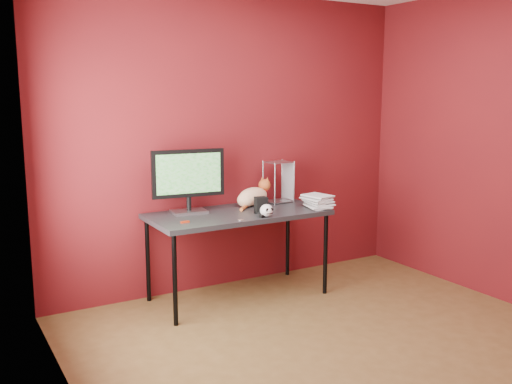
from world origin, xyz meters
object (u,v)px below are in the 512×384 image
cat (253,196)px  book_stack (310,137)px  desk (238,218)px  speaker (261,206)px  skull_mug (267,210)px  monitor (188,178)px

cat → book_stack: 0.73m
desk → cat: (0.25, 0.19, 0.13)m
desk → speaker: speaker is taller
desk → speaker: size_ratio=11.03×
skull_mug → monitor: bearing=135.0°
speaker → book_stack: (0.46, -0.03, 0.56)m
cat → speaker: (-0.11, -0.32, -0.02)m
desk → monitor: 0.54m
desk → cat: bearing=36.2°
monitor → skull_mug: size_ratio=5.77×
monitor → book_stack: (0.98, -0.34, 0.32)m
speaker → desk: bearing=147.2°
cat → skull_mug: cat is taller
cat → speaker: size_ratio=3.26×
speaker → book_stack: bearing=6.9°
desk → book_stack: bearing=-15.8°
cat → skull_mug: bearing=-129.2°
monitor → speaker: monitor is taller
book_stack → desk: bearing=164.2°
desk → cat: cat is taller
monitor → skull_mug: (0.48, -0.46, -0.24)m
monitor → cat: bearing=7.8°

